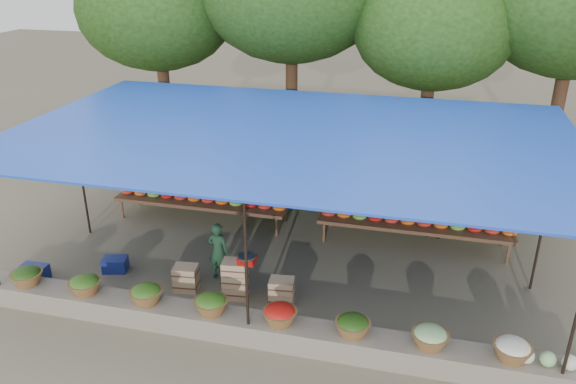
% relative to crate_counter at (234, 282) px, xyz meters
% --- Properties ---
extents(ground, '(60.00, 60.00, 0.00)m').
position_rel_crate_counter_xyz_m(ground, '(0.69, 1.65, -0.31)').
color(ground, '#68614C').
rests_on(ground, ground).
extents(stone_curb, '(10.60, 0.55, 0.40)m').
position_rel_crate_counter_xyz_m(stone_curb, '(0.69, -1.10, -0.11)').
color(stone_curb, '#716B5A').
rests_on(stone_curb, ground).
extents(stall_canopy, '(10.80, 6.60, 2.82)m').
position_rel_crate_counter_xyz_m(stall_canopy, '(0.69, 1.70, 2.37)').
color(stall_canopy, black).
rests_on(stall_canopy, ground).
extents(produce_baskets, '(8.98, 0.58, 0.34)m').
position_rel_crate_counter_xyz_m(produce_baskets, '(0.59, -1.10, 0.25)').
color(produce_baskets, brown).
rests_on(produce_baskets, stone_curb).
extents(netting_backdrop, '(10.60, 0.06, 2.50)m').
position_rel_crate_counter_xyz_m(netting_backdrop, '(0.69, 4.80, 0.94)').
color(netting_backdrop, '#1A491C').
rests_on(netting_backdrop, ground).
extents(tree_row, '(16.51, 5.50, 7.12)m').
position_rel_crate_counter_xyz_m(tree_row, '(1.19, 7.73, 4.39)').
color(tree_row, '#331F12').
rests_on(tree_row, ground).
extents(fruit_table_left, '(4.21, 0.95, 0.93)m').
position_rel_crate_counter_xyz_m(fruit_table_left, '(-1.80, 3.00, 0.30)').
color(fruit_table_left, '#523421').
rests_on(fruit_table_left, ground).
extents(fruit_table_right, '(4.21, 0.95, 0.93)m').
position_rel_crate_counter_xyz_m(fruit_table_right, '(3.20, 3.00, 0.30)').
color(fruit_table_right, '#523421').
rests_on(fruit_table_right, ground).
extents(crate_counter, '(2.38, 0.39, 0.77)m').
position_rel_crate_counter_xyz_m(crate_counter, '(0.00, 0.00, 0.00)').
color(crate_counter, tan).
rests_on(crate_counter, ground).
extents(weighing_scale, '(0.33, 0.33, 0.35)m').
position_rel_crate_counter_xyz_m(weighing_scale, '(0.27, -0.00, 0.54)').
color(weighing_scale, '#B9130E').
rests_on(weighing_scale, crate_counter).
extents(vendor_seated, '(0.48, 0.35, 1.22)m').
position_rel_crate_counter_xyz_m(vendor_seated, '(-0.49, 0.53, 0.30)').
color(vendor_seated, '#1A3B25').
rests_on(vendor_seated, ground).
extents(customer_left, '(0.91, 0.75, 1.73)m').
position_rel_crate_counter_xyz_m(customer_left, '(-3.82, 3.88, 0.56)').
color(customer_left, slate).
rests_on(customer_left, ground).
extents(customer_mid, '(1.24, 0.97, 1.69)m').
position_rel_crate_counter_xyz_m(customer_mid, '(1.14, 3.65, 0.53)').
color(customer_mid, slate).
rests_on(customer_mid, ground).
extents(customer_right, '(0.98, 0.48, 1.61)m').
position_rel_crate_counter_xyz_m(customer_right, '(3.62, 3.50, 0.50)').
color(customer_right, slate).
rests_on(customer_right, ground).
extents(blue_crate_front, '(0.54, 0.39, 0.32)m').
position_rel_crate_counter_xyz_m(blue_crate_front, '(-4.04, -0.44, -0.15)').
color(blue_crate_front, navy).
rests_on(blue_crate_front, ground).
extents(blue_crate_back, '(0.55, 0.45, 0.29)m').
position_rel_crate_counter_xyz_m(blue_crate_back, '(-2.66, 0.29, -0.17)').
color(blue_crate_back, navy).
rests_on(blue_crate_back, ground).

